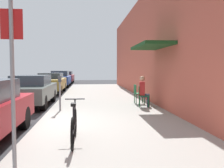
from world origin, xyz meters
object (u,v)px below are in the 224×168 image
parked_car_1 (31,90)px  parking_meter (60,91)px  parked_car_2 (51,82)px  parked_car_4 (66,77)px  cafe_chair_0 (142,95)px  street_sign (13,74)px  seated_patron_0 (144,90)px  parked_car_3 (60,79)px  cafe_chair_1 (138,93)px  bicycle_0 (74,126)px

parked_car_1 → parking_meter: size_ratio=3.33×
parked_car_2 → parked_car_4: bearing=90.0°
parking_meter → cafe_chair_0: 3.42m
street_sign → seated_patron_0: 7.23m
cafe_chair_0 → seated_patron_0: bearing=-14.8°
parked_car_3 → street_sign: 19.79m
parking_meter → street_sign: street_sign is taller
parked_car_4 → parked_car_2: bearing=-90.0°
cafe_chair_1 → cafe_chair_0: bearing=-89.8°
parking_meter → parked_car_1: bearing=125.3°
parked_car_4 → parking_meter: bearing=-85.5°
parked_car_4 → bicycle_0: (2.30, -23.88, -0.26)m
cafe_chair_0 → parking_meter: bearing=-167.9°
parked_car_1 → bicycle_0: (2.30, -6.27, -0.26)m
parked_car_1 → street_sign: 7.98m
parked_car_2 → street_sign: (1.50, -13.84, 0.89)m
cafe_chair_0 → cafe_chair_1: bearing=90.2°
cafe_chair_1 → parked_car_1: bearing=173.4°
parked_car_3 → cafe_chair_1: (4.88, -12.49, -0.15)m
bicycle_0 → street_sign: bearing=-117.9°
parked_car_2 → parked_car_3: 5.87m
parked_car_2 → parked_car_4: 11.56m
bicycle_0 → cafe_chair_1: bearing=65.7°
parked_car_3 → cafe_chair_0: (4.88, -13.40, -0.15)m
parked_car_2 → parked_car_3: bearing=90.0°
street_sign → parked_car_4: bearing=93.4°
parked_car_3 → cafe_chair_0: bearing=-70.0°
bicycle_0 → seated_patron_0: (2.64, 4.78, 0.34)m
parked_car_1 → parked_car_4: same height
cafe_chair_1 → parked_car_2: bearing=126.4°
bicycle_0 → parked_car_3: bearing=97.2°
parked_car_2 → parked_car_3: (-0.00, 5.87, 0.03)m
parked_car_3 → bicycle_0: size_ratio=2.57×
parked_car_3 → street_sign: (1.50, -19.71, 0.86)m
parking_meter → cafe_chair_1: size_ratio=1.52×
parked_car_1 → street_sign: bearing=-79.1°
parked_car_1 → parking_meter: (1.55, -2.19, 0.15)m
parked_car_3 → parked_car_4: (0.00, 5.69, -0.04)m
parked_car_4 → bicycle_0: parked_car_4 is taller
parked_car_1 → parked_car_2: 6.05m
parked_car_1 → cafe_chair_1: 4.91m
parked_car_3 → parked_car_2: bearing=-90.0°
parking_meter → cafe_chair_0: bearing=12.1°
parking_meter → seated_patron_0: size_ratio=1.02×
cafe_chair_0 → parked_car_1: bearing=163.2°
parked_car_1 → bicycle_0: 6.69m
parked_car_4 → street_sign: (1.50, -25.40, 0.90)m
parked_car_4 → cafe_chair_0: 19.70m
parked_car_1 → bicycle_0: size_ratio=2.57×
parked_car_2 → parking_meter: parking_meter is taller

